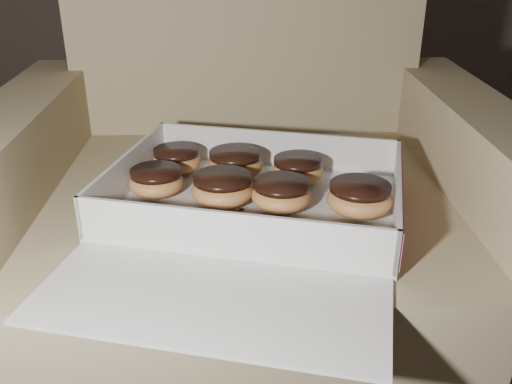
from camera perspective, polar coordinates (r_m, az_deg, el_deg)
The scene contains 12 objects.
armchair at distance 1.09m, azimuth -0.83°, elevation -4.06°, with size 0.89×0.75×0.93m.
bakery_box at distance 0.86m, azimuth -0.44°, elevation -2.14°, with size 0.55×0.60×0.07m.
donut_a at distance 0.94m, azimuth -9.93°, elevation 1.09°, with size 0.09×0.09×0.04m.
donut_b at distance 0.98m, azimuth -2.10°, elevation 2.87°, with size 0.10×0.10×0.05m.
donut_c at distance 0.88m, azimuth 2.56°, elevation -0.20°, with size 0.09×0.09×0.05m.
donut_d at distance 0.87m, azimuth 10.30°, elevation -0.59°, with size 0.10×0.10×0.05m.
donut_e at distance 1.02m, azimuth -7.93°, elevation 3.25°, with size 0.09×0.09×0.04m.
donut_f at distance 0.89m, azimuth -3.38°, elevation 0.34°, with size 0.10×0.10×0.05m.
donut_g at distance 0.97m, azimuth 4.17°, elevation 2.28°, with size 0.09×0.09×0.04m.
crumb_a at distance 0.81m, azimuth 3.53°, elevation -4.24°, with size 0.01×0.01×0.00m, color black.
crumb_b at distance 0.88m, azimuth -1.50°, elevation -1.75°, with size 0.01×0.01×0.00m, color black.
crumb_c at distance 0.79m, azimuth 1.87°, elevation -4.88°, with size 0.01×0.01×0.00m, color black.
Camera 1 is at (-0.49, -0.32, 0.83)m, focal length 40.00 mm.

